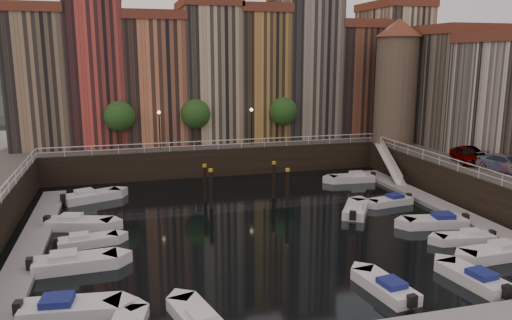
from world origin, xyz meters
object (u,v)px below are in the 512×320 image
object	(u,v)px
gangway	(390,162)
car_a	(466,156)
boat_left_2	(86,241)
corner_tower	(396,80)
car_b	(474,155)
car_c	(506,165)
boat_left_1	(73,263)
boat_left_0	(69,309)
mooring_pilings	(244,186)

from	to	relation	value
gangway	car_a	xyz separation A→B (m)	(3.55, -7.28, 1.83)
boat_left_2	car_a	distance (m)	33.67
corner_tower	car_b	bearing A→B (deg)	-80.58
boat_left_2	car_c	world-z (taller)	car_c
gangway	car_b	bearing A→B (deg)	-55.09
corner_tower	boat_left_1	bearing A→B (deg)	-149.36
gangway	car_b	size ratio (longest dim) A/B	2.00
car_c	boat_left_1	bearing A→B (deg)	167.85
car_c	corner_tower	bearing A→B (deg)	77.04
boat_left_0	car_c	world-z (taller)	car_c
corner_tower	car_b	distance (m)	13.22
mooring_pilings	boat_left_2	world-z (taller)	mooring_pilings
car_b	car_c	distance (m)	4.52
corner_tower	car_a	world-z (taller)	corner_tower
corner_tower	mooring_pilings	bearing A→B (deg)	-155.07
car_c	gangway	bearing A→B (deg)	92.80
car_c	mooring_pilings	bearing A→B (deg)	144.22
mooring_pilings	car_b	size ratio (longest dim) A/B	1.65
car_b	mooring_pilings	bearing A→B (deg)	171.83
corner_tower	car_b	xyz separation A→B (m)	(1.88, -11.36, -6.51)
mooring_pilings	boat_left_0	world-z (taller)	mooring_pilings
boat_left_2	car_b	world-z (taller)	car_b
mooring_pilings	boat_left_2	distance (m)	14.50
gangway	car_b	distance (m)	8.55
gangway	boat_left_2	xyz separation A→B (m)	(-29.71, -11.28, -1.59)
corner_tower	boat_left_0	xyz separation A→B (m)	(-32.88, -25.59, -9.80)
corner_tower	gangway	bearing A→B (deg)	-122.80
boat_left_0	car_c	distance (m)	35.89
boat_left_0	car_a	xyz separation A→B (m)	(33.53, 13.81, 3.35)
mooring_pilings	boat_left_0	bearing A→B (deg)	-128.65
mooring_pilings	car_b	xyz separation A→B (m)	(21.65, -2.17, 2.04)
car_b	gangway	bearing A→B (deg)	122.46
boat_left_2	car_b	xyz separation A→B (m)	(34.50, 4.43, 3.36)
gangway	car_c	bearing A→B (deg)	-68.83
car_a	car_c	xyz separation A→B (m)	(0.85, -4.08, -0.02)
corner_tower	boat_left_0	distance (m)	42.81
gangway	boat_left_1	world-z (taller)	gangway
car_b	car_c	world-z (taller)	car_c
corner_tower	gangway	size ratio (longest dim) A/B	1.66
corner_tower	boat_left_0	world-z (taller)	corner_tower
boat_left_1	car_b	distance (m)	36.14
mooring_pilings	boat_left_2	bearing A→B (deg)	-152.82
gangway	car_a	distance (m)	8.31
boat_left_1	car_b	world-z (taller)	car_b
gangway	boat_left_0	world-z (taller)	gangway
boat_left_1	car_c	xyz separation A→B (m)	(34.64, 3.77, 3.32)
corner_tower	gangway	xyz separation A→B (m)	(-2.90, -4.50, -8.28)
boat_left_2	gangway	bearing A→B (deg)	12.65
boat_left_0	car_b	world-z (taller)	car_b
gangway	boat_left_1	distance (m)	33.85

